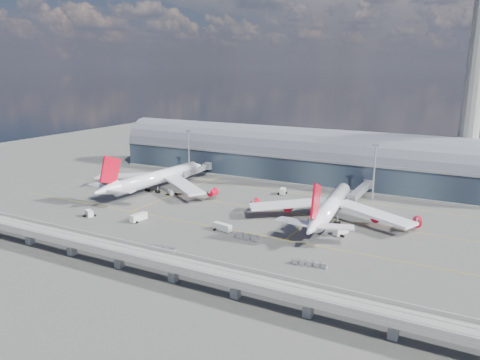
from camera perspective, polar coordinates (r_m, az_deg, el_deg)
The scene contains 20 objects.
ground at distance 188.73m, azimuth -3.10°, elevation -4.55°, with size 500.00×500.00×0.00m, color #474744.
taxi_lines at distance 207.02m, azimuth 0.09°, elevation -2.88°, with size 200.00×80.12×0.01m.
terminal at distance 253.60m, azimuth 6.10°, elevation 2.74°, with size 200.00×30.00×28.00m.
control_tower at distance 235.96m, azimuth 26.65°, elevation 10.46°, with size 19.00×19.00×103.00m.
guideway at distance 145.80m, azimuth -14.60°, elevation -8.35°, with size 220.00×8.50×7.20m.
floodlight_mast_left at distance 256.79m, azimuth -6.27°, elevation 3.39°, with size 3.00×0.70×25.70m.
floodlight_mast_right at distance 217.04m, azimuth 16.04°, elevation 1.07°, with size 3.00×0.70×25.70m.
airliner_left at distance 229.72m, azimuth -10.38°, elevation 0.20°, with size 70.09×73.65×22.43m.
airliner_right at distance 184.88m, azimuth 10.96°, elevation -3.30°, with size 67.03×70.09×22.23m.
jet_bridge_left at distance 253.12m, azimuth -5.18°, elevation 1.32°, with size 4.40×28.00×7.25m.
jet_bridge_right at distance 216.24m, azimuth 14.57°, elevation -1.19°, with size 4.40×32.00×7.25m.
service_truck_0 at distance 187.55m, azimuth -12.26°, elevation -4.47°, with size 3.27×7.56×3.03m.
service_truck_1 at distance 198.19m, azimuth -17.91°, elevation -3.91°, with size 5.12×4.10×2.70m.
service_truck_2 at distance 172.92m, azimuth -2.18°, elevation -5.75°, with size 7.99×3.74×2.79m.
service_truck_3 at distance 172.59m, azimuth 12.17°, elevation -6.07°, with size 4.47×6.69×3.02m.
service_truck_4 at distance 222.54m, azimuth 5.22°, elevation -1.37°, with size 3.56×5.46×2.91m.
service_truck_5 at distance 222.72m, azimuth -8.38°, elevation -1.50°, with size 5.25×5.10×2.56m.
cargo_train_0 at distance 156.04m, azimuth -9.46°, elevation -8.33°, with size 10.82×2.86×1.78m.
cargo_train_1 at distance 145.21m, azimuth 8.48°, elevation -10.08°, with size 10.98×2.75×1.45m.
cargo_train_2 at distance 164.49m, azimuth 0.90°, elevation -6.94°, with size 8.62×1.89×1.92m.
Camera 1 is at (94.19, -152.67, 58.63)m, focal length 35.00 mm.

